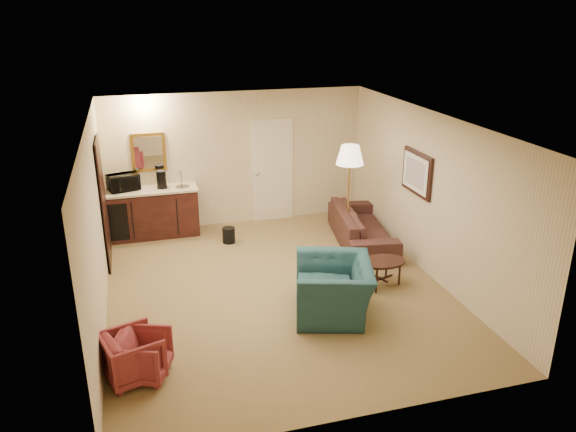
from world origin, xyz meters
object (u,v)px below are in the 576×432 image
object	(u,v)px
rose_chair_near	(133,354)
rose_chair_far	(142,354)
sofa	(362,221)
microwave	(123,181)
teal_armchair	(334,280)
wetbar_cabinet	(154,212)
coffee_table	(382,273)
waste_bin	(229,235)
floor_lamp	(348,195)
coffee_maker	(161,179)

from	to	relation	value
rose_chair_near	rose_chair_far	distance (m)	0.11
sofa	rose_chair_near	bearing A→B (deg)	135.06
sofa	rose_chair_far	size ratio (longest dim) A/B	3.65
rose_chair_near	microwave	world-z (taller)	microwave
rose_chair_far	teal_armchair	bearing A→B (deg)	-53.95
wetbar_cabinet	coffee_table	bearing A→B (deg)	-42.98
wetbar_cabinet	waste_bin	bearing A→B (deg)	-29.56
rose_chair_near	floor_lamp	xyz separation A→B (m)	(3.85, 3.05, 0.60)
waste_bin	coffee_maker	xyz separation A→B (m)	(-1.09, 0.73, 0.94)
wetbar_cabinet	coffee_maker	world-z (taller)	coffee_maker
wetbar_cabinet	rose_chair_near	distance (m)	4.40
teal_armchair	floor_lamp	distance (m)	2.58
microwave	rose_chair_far	bearing A→B (deg)	-105.94
rose_chair_near	microwave	xyz separation A→B (m)	(0.00, 4.44, 0.78)
wetbar_cabinet	waste_bin	distance (m)	1.49
floor_lamp	coffee_maker	size ratio (longest dim) A/B	5.55
coffee_table	floor_lamp	xyz separation A→B (m)	(0.10, 1.71, 0.71)
coffee_table	wetbar_cabinet	bearing A→B (deg)	137.02
rose_chair_far	waste_bin	world-z (taller)	rose_chair_far
sofa	coffee_table	world-z (taller)	sofa
coffee_table	microwave	size ratio (longest dim) A/B	1.38
sofa	coffee_maker	xyz separation A→B (m)	(-3.42, 1.43, 0.66)
rose_chair_near	coffee_table	world-z (taller)	rose_chair_near
coffee_table	coffee_maker	xyz separation A→B (m)	(-3.07, 3.04, 0.87)
sofa	microwave	distance (m)	4.42
rose_chair_far	floor_lamp	distance (m)	4.87
coffee_table	microwave	xyz separation A→B (m)	(-3.75, 3.11, 0.89)
rose_chair_far	floor_lamp	xyz separation A→B (m)	(3.74, 3.05, 0.62)
rose_chair_far	microwave	world-z (taller)	microwave
floor_lamp	rose_chair_far	bearing A→B (deg)	-140.78
microwave	wetbar_cabinet	bearing A→B (deg)	-26.05
teal_armchair	rose_chair_far	world-z (taller)	teal_armchair
sofa	teal_armchair	size ratio (longest dim) A/B	1.85
coffee_table	coffee_maker	bearing A→B (deg)	135.27
microwave	coffee_maker	world-z (taller)	microwave
floor_lamp	microwave	distance (m)	4.10
rose_chair_near	rose_chair_far	world-z (taller)	rose_chair_near
microwave	waste_bin	bearing A→B (deg)	-41.58
sofa	waste_bin	world-z (taller)	sofa
sofa	floor_lamp	distance (m)	0.56
wetbar_cabinet	coffee_table	xyz separation A→B (m)	(3.25, -3.03, -0.25)
wetbar_cabinet	rose_chair_far	world-z (taller)	wetbar_cabinet
microwave	coffee_maker	distance (m)	0.68
rose_chair_near	floor_lamp	distance (m)	4.95
waste_bin	coffee_maker	size ratio (longest dim) A/B	0.87
microwave	coffee_maker	xyz separation A→B (m)	(0.68, -0.07, -0.02)
rose_chair_near	sofa	bearing A→B (deg)	-71.64
coffee_table	floor_lamp	distance (m)	1.85
rose_chair_near	floor_lamp	world-z (taller)	floor_lamp
floor_lamp	rose_chair_near	bearing A→B (deg)	-141.66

